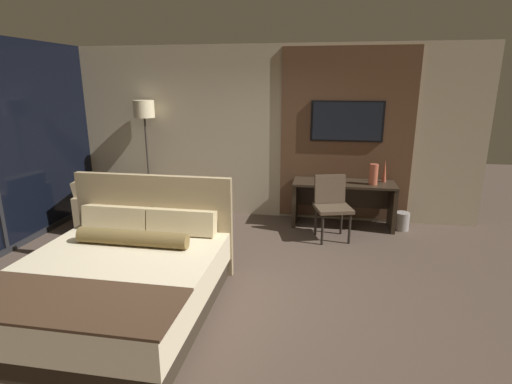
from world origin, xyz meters
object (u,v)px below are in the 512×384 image
Objects in this scene: bed at (117,281)px; armchair_by_window at (110,210)px; floor_lamp at (145,119)px; waste_bin at (402,221)px; tv at (347,121)px; vase_short at (374,174)px; book at (338,181)px; vase_tall at (385,171)px; desk at (343,196)px; desk_chair at (331,201)px.

armchair_by_window is (-1.32, 2.22, -0.05)m from bed.
waste_bin is at bearing -1.50° from floor_lamp.
tv reaches higher than vase_short.
tv reaches higher than book.
bed reaches higher than book.
floor_lamp is 5.43× the size of vase_tall.
book is at bearing 53.03° from bed.
vase_short is (2.71, 2.81, 0.55)m from bed.
waste_bin is (1.01, -0.04, -0.60)m from book.
tv reaches higher than desk.
armchair_by_window is at bearing -114.36° from floor_lamp.
bed is 4.11m from tv.
bed is 4.21m from vase_tall.
desk_chair reaches higher than desk.
desk_chair reaches higher than waste_bin.
tv is at bearing -86.64° from armchair_by_window.
tv is 3.97m from armchair_by_window.
desk is 3.47m from floor_lamp.
bed is 1.89× the size of tv.
bed is 7.56× the size of waste_bin.
vase_short is at bearing -173.41° from waste_bin.
tv reaches higher than armchair_by_window.
floor_lamp reaches higher than desk.
book is at bearing -172.28° from vase_tall.
waste_bin is (3.20, 2.86, -0.18)m from bed.
vase_tall reaches higher than desk.
vase_short is 0.55m from book.
floor_lamp reaches higher than desk_chair.
bed is 4.30m from waste_bin.
desk is at bearing -1.01° from floor_lamp.
book is at bearing -90.04° from armchair_by_window.
vase_tall is at bearing 155.08° from waste_bin.
book is at bearing 169.23° from vase_short.
tv reaches higher than vase_tall.
vase_tall is 1.13× the size of vase_short.
desk_chair is 0.89× the size of armchair_by_window.
bed is 6.72× the size of vase_short.
tv is 1.77m from waste_bin.
armchair_by_window is 4.57m from waste_bin.
tv is at bearing 140.73° from vase_short.
vase_tall reaches higher than armchair_by_window.
vase_short reaches higher than waste_bin.
desk_chair is at bearing -155.87° from waste_bin.
vase_tall is 0.73m from book.
desk is 1.17m from tv.
desk is 0.59m from vase_short.
bed reaches higher than vase_tall.
vase_short is (3.70, -0.17, -0.76)m from floor_lamp.
bed is 2.59m from armchair_by_window.
desk_chair is (-0.19, -0.54, 0.07)m from desk.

